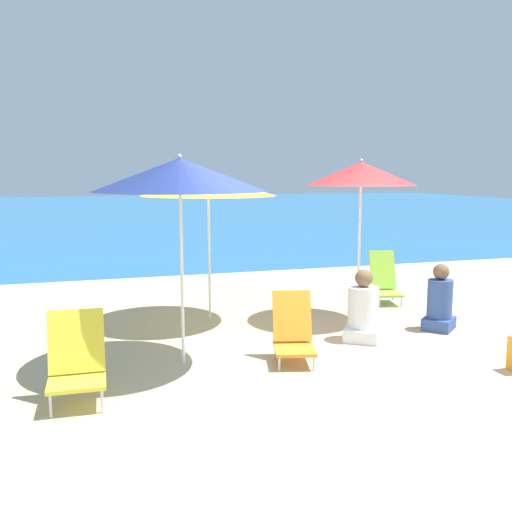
{
  "coord_description": "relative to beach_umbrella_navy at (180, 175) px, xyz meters",
  "views": [
    {
      "loc": [
        -2.37,
        -5.14,
        2.07
      ],
      "look_at": [
        -0.25,
        1.78,
        1.0
      ],
      "focal_mm": 40.0,
      "sensor_mm": 36.0,
      "label": 1
    }
  ],
  "objects": [
    {
      "name": "person_seated_far",
      "position": [
        2.28,
        0.23,
        -1.68
      ],
      "size": [
        0.63,
        0.64,
        0.89
      ],
      "rotation": [
        0.0,
        0.0,
        -0.61
      ],
      "color": "silver",
      "rests_on": "ground"
    },
    {
      "name": "beach_chair_lime",
      "position": [
        3.6,
        2.01,
        -1.69
      ],
      "size": [
        0.54,
        0.72,
        0.81
      ],
      "rotation": [
        0.0,
        0.0,
        -0.23
      ],
      "color": "silver",
      "rests_on": "ground"
    },
    {
      "name": "beach_umbrella_navy",
      "position": [
        0.0,
        0.0,
        0.0
      ],
      "size": [
        1.83,
        1.83,
        2.25
      ],
      "color": "white",
      "rests_on": "ground"
    },
    {
      "name": "beach_chair_yellow",
      "position": [
        -1.1,
        -0.76,
        -1.65
      ],
      "size": [
        0.52,
        0.58,
        0.82
      ],
      "rotation": [
        0.0,
        0.0,
        -0.03
      ],
      "color": "silver",
      "rests_on": "ground"
    },
    {
      "name": "beach_umbrella_red",
      "position": [
        2.69,
        1.16,
        0.01
      ],
      "size": [
        1.5,
        1.5,
        2.25
      ],
      "color": "white",
      "rests_on": "ground"
    },
    {
      "name": "beach_umbrella_yellow",
      "position": [
        0.68,
        1.72,
        -0.17
      ],
      "size": [
        1.86,
        1.86,
        2.03
      ],
      "color": "white",
      "rests_on": "ground"
    },
    {
      "name": "ground_plane",
      "position": [
        1.37,
        -0.82,
        -2.04
      ],
      "size": [
        60.0,
        60.0,
        0.0
      ],
      "primitive_type": "plane",
      "color": "#C6B284"
    },
    {
      "name": "person_seated_near",
      "position": [
        3.47,
        0.35,
        -1.68
      ],
      "size": [
        0.55,
        0.54,
        0.88
      ],
      "rotation": [
        0.0,
        0.0,
        -0.87
      ],
      "color": "#334C8C",
      "rests_on": "ground"
    },
    {
      "name": "beach_chair_orange",
      "position": [
        1.18,
        -0.26,
        -1.71
      ],
      "size": [
        0.57,
        0.72,
        0.75
      ],
      "rotation": [
        0.0,
        0.0,
        -0.25
      ],
      "color": "silver",
      "rests_on": "ground"
    },
    {
      "name": "sea_water",
      "position": [
        1.37,
        25.32,
        -2.03
      ],
      "size": [
        60.0,
        40.0,
        0.01
      ],
      "color": "#23669E",
      "rests_on": "ground"
    }
  ]
}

